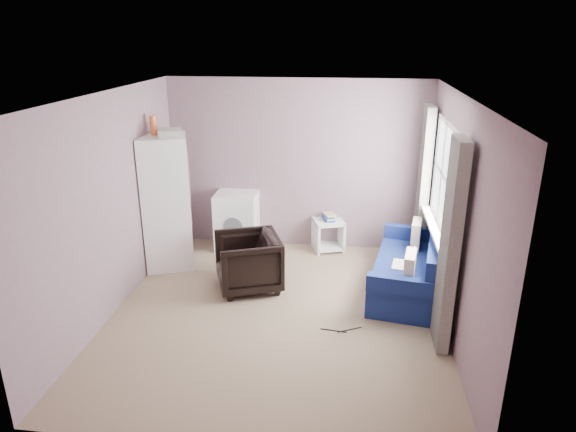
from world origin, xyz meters
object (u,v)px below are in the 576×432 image
(armchair, at_px, (248,259))
(side_table, at_px, (328,232))
(washing_machine, at_px, (237,219))
(fridge, at_px, (166,202))
(sofa, at_px, (412,270))

(armchair, relative_size, side_table, 1.36)
(armchair, xyz_separation_m, washing_machine, (-0.42, 1.29, 0.06))
(fridge, distance_m, sofa, 3.36)
(washing_machine, height_order, side_table, washing_machine)
(washing_machine, xyz_separation_m, side_table, (1.36, 0.06, -0.18))
(washing_machine, height_order, sofa, washing_machine)
(side_table, bearing_deg, armchair, -125.01)
(washing_machine, distance_m, sofa, 2.72)
(armchair, relative_size, washing_machine, 0.91)
(washing_machine, bearing_deg, side_table, 2.19)
(fridge, distance_m, side_table, 2.40)
(side_table, bearing_deg, washing_machine, -177.36)
(side_table, height_order, sofa, sofa)
(washing_machine, distance_m, side_table, 1.38)
(armchair, height_order, fridge, fridge)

